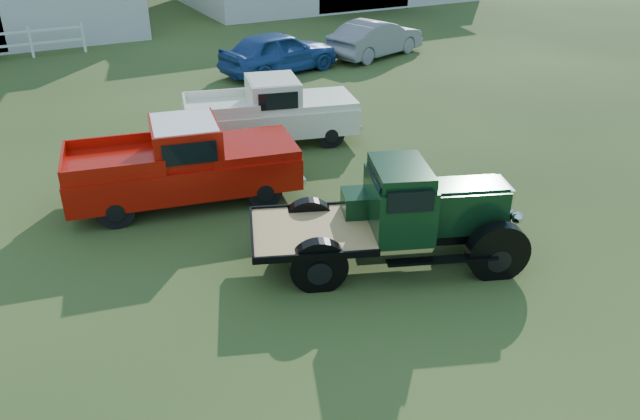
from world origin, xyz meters
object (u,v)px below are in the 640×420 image
white_pickup (270,112)px  misc_car_blue (279,52)px  misc_car_grey (376,38)px  red_pickup (183,162)px  vintage_flatbed (393,215)px

white_pickup → misc_car_blue: (3.05, 6.29, -0.09)m
misc_car_grey → red_pickup: bearing=112.4°
vintage_flatbed → misc_car_grey: bearing=79.5°
white_pickup → vintage_flatbed: bearing=-80.1°
red_pickup → misc_car_grey: bearing=51.1°
vintage_flatbed → red_pickup: bearing=142.8°
vintage_flatbed → misc_car_grey: (7.92, 13.25, -0.24)m
vintage_flatbed → red_pickup: size_ratio=0.96×
vintage_flatbed → red_pickup: 4.89m
red_pickup → misc_car_blue: (6.10, 8.65, -0.16)m
red_pickup → white_pickup: size_ratio=1.08×
vintage_flatbed → white_pickup: bearing=106.6°
red_pickup → white_pickup: 3.86m
white_pickup → misc_car_grey: size_ratio=1.07×
red_pickup → misc_car_grey: 13.94m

